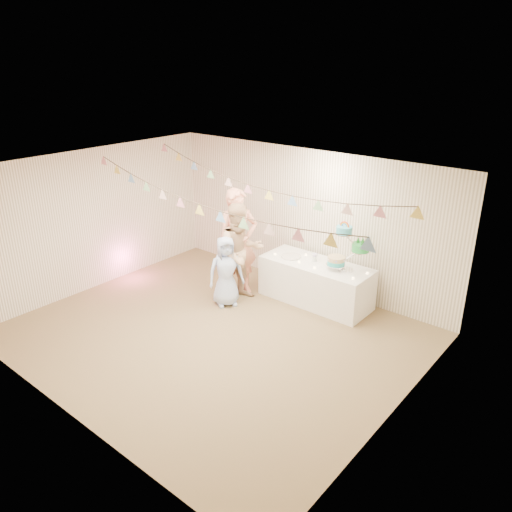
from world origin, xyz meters
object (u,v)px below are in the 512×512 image
Objects in this scene: cake_stand at (347,248)px; person_adult_b at (241,253)px; person_child at (226,271)px; table at (316,282)px; person_adult_a at (238,242)px.

person_adult_b is (-1.65, -0.81, -0.26)m from cake_stand.
person_adult_b is 1.41× the size of person_child.
table is at bearing -174.81° from cake_stand.
table is at bearing -31.86° from person_adult_b.
table is at bearing -34.47° from person_adult_a.
cake_stand is 0.45× the size of person_adult_b.
person_child is at bearing -165.37° from person_adult_b.
person_child reaches higher than table.
person_adult_a is at bearing -161.03° from cake_stand.
person_adult_a is 0.28m from person_adult_b.
person_adult_b is at bearing -98.37° from person_adult_a.
cake_stand is 0.41× the size of person_adult_a.
table is 1.61m from person_child.
person_child is (-1.16, -1.09, 0.26)m from table.
person_adult_a is 1.56× the size of person_child.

